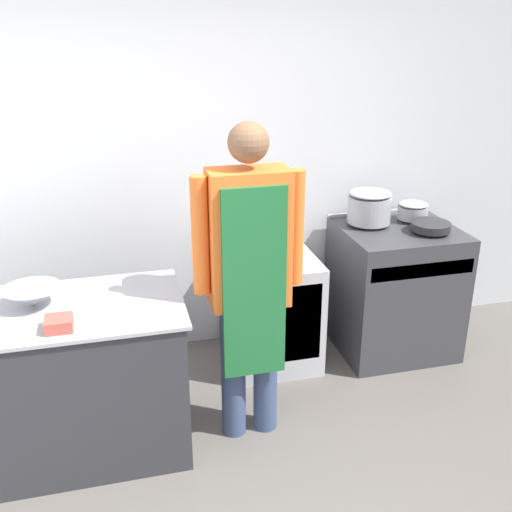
# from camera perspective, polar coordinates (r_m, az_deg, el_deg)

# --- Properties ---
(wall_back) EXTENTS (8.00, 0.05, 2.70)m
(wall_back) POSITION_cam_1_polar(r_m,az_deg,el_deg) (4.16, -4.92, 8.64)
(wall_back) COLOR silver
(wall_back) RESTS_ON ground_plane
(prep_counter) EXTENTS (1.36, 0.74, 0.89)m
(prep_counter) POSITION_cam_1_polar(r_m,az_deg,el_deg) (3.50, -18.04, -11.30)
(prep_counter) COLOR #2D2D33
(prep_counter) RESTS_ON ground_plane
(stove) EXTENTS (0.80, 0.73, 0.95)m
(stove) POSITION_cam_1_polar(r_m,az_deg,el_deg) (4.45, 13.01, -3.06)
(stove) COLOR #38383D
(stove) RESTS_ON ground_plane
(fridge_unit) EXTENTS (0.60, 0.67, 0.78)m
(fridge_unit) POSITION_cam_1_polar(r_m,az_deg,el_deg) (4.21, 1.36, -5.03)
(fridge_unit) COLOR silver
(fridge_unit) RESTS_ON ground_plane
(person_cook) EXTENTS (0.60, 0.24, 1.82)m
(person_cook) POSITION_cam_1_polar(r_m,az_deg,el_deg) (3.20, -0.64, -1.34)
(person_cook) COLOR #38476B
(person_cook) RESTS_ON ground_plane
(mixing_bowl) EXTENTS (0.30, 0.30, 0.11)m
(mixing_bowl) POSITION_cam_1_polar(r_m,az_deg,el_deg) (3.33, -20.49, -3.66)
(mixing_bowl) COLOR #9EA0A8
(mixing_bowl) RESTS_ON prep_counter
(plastic_tub) EXTENTS (0.13, 0.13, 0.06)m
(plastic_tub) POSITION_cam_1_polar(r_m,az_deg,el_deg) (3.06, -18.28, -6.13)
(plastic_tub) COLOR #B24C3F
(plastic_tub) RESTS_ON prep_counter
(stock_pot) EXTENTS (0.30, 0.30, 0.24)m
(stock_pot) POSITION_cam_1_polar(r_m,az_deg,el_deg) (4.26, 10.75, 4.71)
(stock_pot) COLOR #9EA0A8
(stock_pot) RESTS_ON stove
(saute_pan) EXTENTS (0.27, 0.27, 0.05)m
(saute_pan) POSITION_cam_1_polar(r_m,az_deg,el_deg) (4.23, 16.29, 2.75)
(saute_pan) COLOR #262628
(saute_pan) RESTS_ON stove
(sauce_pot) EXTENTS (0.22, 0.22, 0.13)m
(sauce_pot) POSITION_cam_1_polar(r_m,az_deg,el_deg) (4.43, 14.71, 4.27)
(sauce_pot) COLOR #9EA0A8
(sauce_pot) RESTS_ON stove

